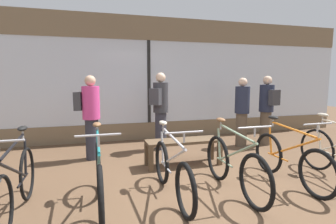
{
  "coord_description": "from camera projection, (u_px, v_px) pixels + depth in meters",
  "views": [
    {
      "loc": [
        -1.44,
        -3.32,
        1.61
      ],
      "look_at": [
        0.0,
        1.66,
        0.95
      ],
      "focal_mm": 28.0,
      "sensor_mm": 36.0,
      "label": 1
    }
  ],
  "objects": [
    {
      "name": "customer_near_rack",
      "position": [
        267.0,
        108.0,
        6.33
      ],
      "size": [
        0.38,
        0.51,
        1.68
      ],
      "color": "brown",
      "rests_on": "ground_plane"
    },
    {
      "name": "customer_near_bench",
      "position": [
        242.0,
        111.0,
        6.22
      ],
      "size": [
        0.44,
        0.44,
        1.64
      ],
      "color": "brown",
      "rests_on": "ground_plane"
    },
    {
      "name": "customer_by_window",
      "position": [
        160.0,
        108.0,
        5.92
      ],
      "size": [
        0.54,
        0.55,
        1.75
      ],
      "color": "#2D2D38",
      "rests_on": "ground_plane"
    },
    {
      "name": "ground_plane",
      "position": [
        200.0,
        191.0,
        3.77
      ],
      "size": [
        24.0,
        24.0,
        0.0
      ],
      "primitive_type": "plane",
      "color": "brown"
    },
    {
      "name": "shop_back_wall",
      "position": [
        149.0,
        78.0,
        6.89
      ],
      "size": [
        12.0,
        0.08,
        3.2
      ],
      "color": "#7A664C",
      "rests_on": "ground_plane"
    },
    {
      "name": "bicycle_left",
      "position": [
        99.0,
        179.0,
        3.19
      ],
      "size": [
        0.46,
        1.77,
        1.05
      ],
      "color": "black",
      "rests_on": "ground_plane"
    },
    {
      "name": "bicycle_center_left",
      "position": [
        172.0,
        171.0,
        3.54
      ],
      "size": [
        0.46,
        1.73,
        1.01
      ],
      "color": "black",
      "rests_on": "ground_plane"
    },
    {
      "name": "bicycle_far_left",
      "position": [
        17.0,
        185.0,
        3.01
      ],
      "size": [
        0.46,
        1.75,
        1.03
      ],
      "color": "black",
      "rests_on": "ground_plane"
    },
    {
      "name": "display_bench",
      "position": [
        183.0,
        144.0,
        4.88
      ],
      "size": [
        1.4,
        0.44,
        0.49
      ],
      "color": "brown",
      "rests_on": "ground_plane"
    },
    {
      "name": "bicycle_center_right",
      "position": [
        234.0,
        166.0,
        3.7
      ],
      "size": [
        0.46,
        1.73,
        1.04
      ],
      "color": "black",
      "rests_on": "ground_plane"
    },
    {
      "name": "customer_mid_floor",
      "position": [
        90.0,
        115.0,
        5.18
      ],
      "size": [
        0.53,
        0.4,
        1.68
      ],
      "color": "#2D2D38",
      "rests_on": "ground_plane"
    },
    {
      "name": "bicycle_right",
      "position": [
        290.0,
        160.0,
        4.01
      ],
      "size": [
        0.46,
        1.72,
        1.03
      ],
      "color": "black",
      "rests_on": "ground_plane"
    }
  ]
}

